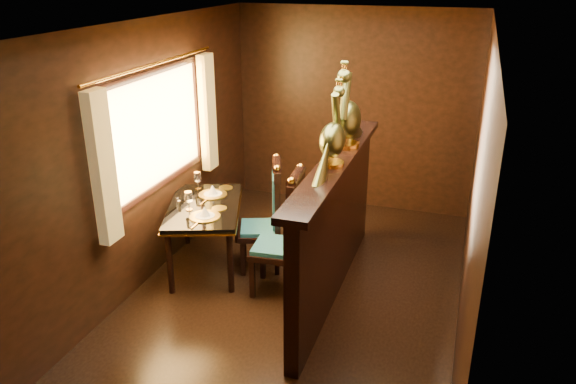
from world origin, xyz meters
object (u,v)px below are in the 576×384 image
at_px(peacock_left, 333,125).
at_px(chair_left, 288,230).
at_px(dining_table, 204,211).
at_px(peacock_right, 348,103).
at_px(chair_right, 270,212).

bearing_deg(peacock_left, chair_left, 171.15).
relative_size(dining_table, peacock_right, 1.62).
distance_m(chair_left, peacock_right, 1.29).
bearing_deg(peacock_left, peacock_right, 90.00).
xyz_separation_m(dining_table, peacock_left, (1.38, -0.27, 1.09)).
height_order(chair_left, peacock_right, peacock_right).
bearing_deg(dining_table, chair_left, -32.09).
relative_size(peacock_left, peacock_right, 0.86).
xyz_separation_m(dining_table, peacock_right, (1.38, 0.28, 1.15)).
distance_m(chair_left, chair_right, 0.52).
bearing_deg(dining_table, chair_right, -2.94).
relative_size(chair_right, peacock_left, 1.67).
height_order(dining_table, peacock_left, peacock_left).
distance_m(chair_left, peacock_left, 1.14).
xyz_separation_m(chair_right, peacock_right, (0.74, 0.08, 1.16)).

